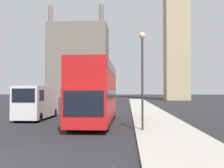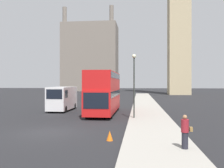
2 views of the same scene
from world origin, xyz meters
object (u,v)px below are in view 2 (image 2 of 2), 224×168
at_px(street_lamp, 134,76).
at_px(red_double_decker_bus, 104,91).
at_px(pedestrian, 185,132).
at_px(white_van, 62,98).
at_px(parked_sedan, 95,96).

bearing_deg(street_lamp, red_double_decker_bus, 129.77).
bearing_deg(red_double_decker_bus, pedestrian, -67.70).
relative_size(red_double_decker_bus, white_van, 1.78).
bearing_deg(white_van, red_double_decker_bus, -23.06).
xyz_separation_m(white_van, parked_sedan, (0.32, 19.82, -0.76)).
bearing_deg(pedestrian, red_double_decker_bus, 112.30).
bearing_deg(red_double_decker_bus, street_lamp, -50.23).
distance_m(red_double_decker_bus, street_lamp, 5.18).
distance_m(white_van, street_lamp, 10.62).
relative_size(street_lamp, parked_sedan, 1.27).
bearing_deg(white_van, street_lamp, -35.76).
height_order(red_double_decker_bus, street_lamp, street_lamp).
relative_size(white_van, parked_sedan, 1.28).
xyz_separation_m(red_double_decker_bus, pedestrian, (5.73, -13.98, -1.47)).
height_order(pedestrian, street_lamp, street_lamp).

